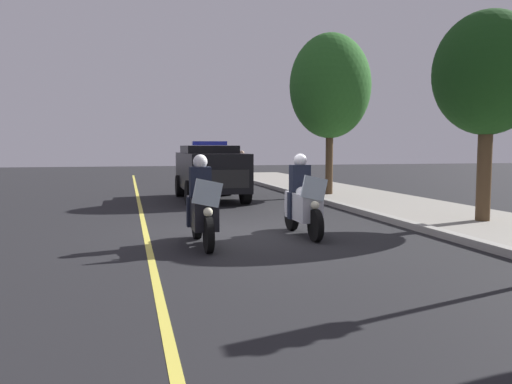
# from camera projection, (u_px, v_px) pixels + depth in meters

# --- Properties ---
(ground_plane) EXTENTS (80.00, 80.00, 0.00)m
(ground_plane) POSITION_uv_depth(u_px,v_px,m) (257.00, 234.00, 11.16)
(ground_plane) COLOR black
(curb_strip) EXTENTS (48.00, 0.24, 0.15)m
(curb_strip) POSITION_uv_depth(u_px,v_px,m) (411.00, 225.00, 12.02)
(curb_strip) COLOR #9E9B93
(curb_strip) RESTS_ON ground
(sidewalk_strip) EXTENTS (48.00, 3.60, 0.10)m
(sidewalk_strip) POSITION_uv_depth(u_px,v_px,m) (482.00, 223.00, 12.47)
(sidewalk_strip) COLOR gray
(sidewalk_strip) RESTS_ON ground
(lane_stripe_center) EXTENTS (48.00, 0.12, 0.01)m
(lane_stripe_center) POSITION_uv_depth(u_px,v_px,m) (147.00, 239.00, 10.61)
(lane_stripe_center) COLOR #E0D14C
(lane_stripe_center) RESTS_ON ground
(police_motorcycle_lead_left) EXTENTS (2.14, 0.56, 1.72)m
(police_motorcycle_lead_left) POSITION_uv_depth(u_px,v_px,m) (202.00, 209.00, 9.90)
(police_motorcycle_lead_left) COLOR black
(police_motorcycle_lead_left) RESTS_ON ground
(police_motorcycle_lead_right) EXTENTS (2.14, 0.56, 1.72)m
(police_motorcycle_lead_right) POSITION_uv_depth(u_px,v_px,m) (303.00, 202.00, 10.98)
(police_motorcycle_lead_right) COLOR black
(police_motorcycle_lead_right) RESTS_ON ground
(police_suv) EXTENTS (4.93, 2.12, 2.05)m
(police_suv) POSITION_uv_depth(u_px,v_px,m) (210.00, 170.00, 18.26)
(police_suv) COLOR black
(police_suv) RESTS_ON ground
(cyclist_background) EXTENTS (1.76, 0.32, 1.69)m
(cyclist_background) POSITION_uv_depth(u_px,v_px,m) (242.00, 169.00, 23.54)
(cyclist_background) COLOR black
(cyclist_background) RESTS_ON ground
(tree_mid_block) EXTENTS (2.53, 2.53, 4.94)m
(tree_mid_block) POSITION_uv_depth(u_px,v_px,m) (488.00, 74.00, 12.25)
(tree_mid_block) COLOR #4C3823
(tree_mid_block) RESTS_ON sidewalk_strip
(tree_far_back) EXTENTS (2.99, 2.99, 5.91)m
(tree_far_back) POSITION_uv_depth(u_px,v_px,m) (330.00, 86.00, 19.23)
(tree_far_back) COLOR #4C3823
(tree_far_back) RESTS_ON sidewalk_strip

